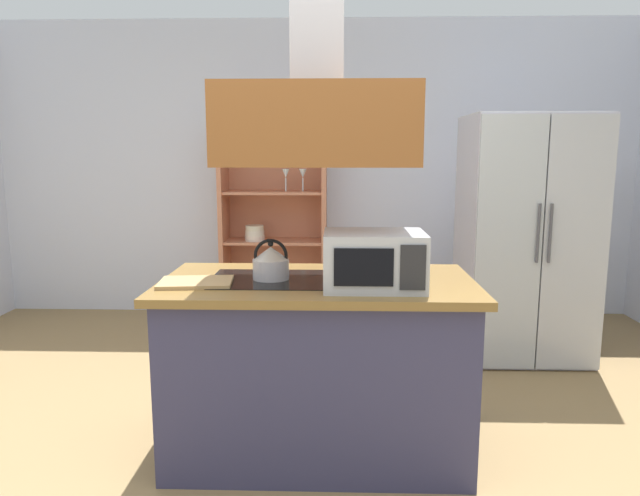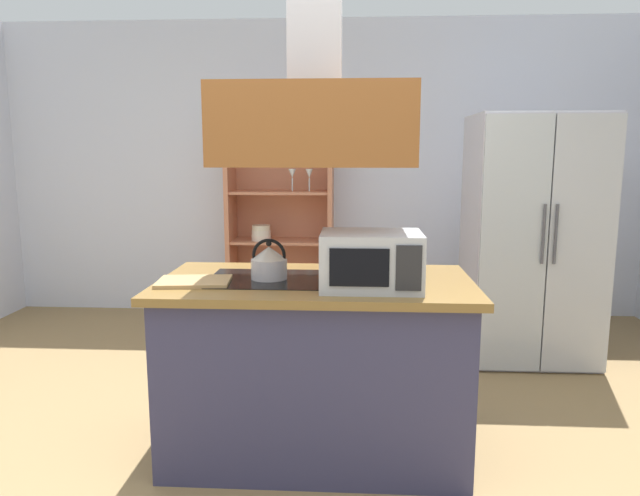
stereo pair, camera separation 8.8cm
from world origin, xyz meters
The scene contains 10 objects.
ground_plane centered at (0.00, 0.00, 0.00)m, with size 7.80×7.80×0.00m, color olive.
wall_back centered at (0.00, 3.00, 1.35)m, with size 6.00×0.12×2.70m, color silver.
kitchen_island centered at (0.13, 0.31, 0.45)m, with size 1.54×0.83×0.90m.
range_hood centered at (0.13, 0.31, 1.75)m, with size 0.90×0.70×1.24m.
refrigerator centered at (1.61, 1.81, 0.89)m, with size 0.90×0.77×1.79m.
dish_cabinet centered at (-0.36, 2.78, 0.79)m, with size 0.95×0.40×1.78m.
kettle centered at (-0.10, 0.31, 0.98)m, with size 0.18×0.18×0.20m.
cutting_board centered at (-0.45, 0.20, 0.91)m, with size 0.34×0.24×0.02m, color tan.
microwave centered at (0.39, 0.16, 1.03)m, with size 0.46×0.35×0.26m.
fruit_bowl centered at (0.45, 0.53, 0.94)m, with size 0.23×0.23×0.13m.
Camera 2 is at (0.31, -2.46, 1.52)m, focal length 32.51 mm.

